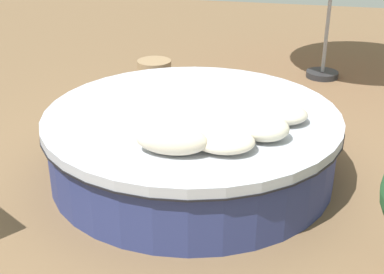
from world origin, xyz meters
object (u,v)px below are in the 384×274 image
at_px(throw_pillow_3, 281,114).
at_px(side_table, 155,80).
at_px(throw_pillow_0, 171,140).
at_px(throw_pillow_2, 263,128).
at_px(round_bed, 192,142).
at_px(throw_pillow_1, 223,141).

distance_m(throw_pillow_3, side_table, 2.45).
bearing_deg(throw_pillow_0, throw_pillow_3, -134.78).
distance_m(throw_pillow_2, side_table, 2.67).
xyz_separation_m(round_bed, throw_pillow_2, (-0.66, 0.40, 0.38)).
bearing_deg(throw_pillow_3, throw_pillow_1, 58.35).
bearing_deg(round_bed, throw_pillow_1, 120.14).
bearing_deg(round_bed, throw_pillow_2, 148.79).
bearing_deg(throw_pillow_3, throw_pillow_2, 73.20).
xyz_separation_m(throw_pillow_0, throw_pillow_1, (-0.36, -0.13, -0.03)).
bearing_deg(throw_pillow_1, side_table, -62.64).
xyz_separation_m(round_bed, throw_pillow_3, (-0.77, 0.03, 0.37)).
bearing_deg(round_bed, throw_pillow_3, 177.44).
bearing_deg(throw_pillow_1, throw_pillow_3, -121.65).
height_order(throw_pillow_0, throw_pillow_1, throw_pillow_0).
height_order(round_bed, throw_pillow_3, throw_pillow_3).
height_order(round_bed, throw_pillow_1, throw_pillow_1).
bearing_deg(throw_pillow_0, throw_pillow_2, -148.61).
distance_m(throw_pillow_0, throw_pillow_1, 0.39).
height_order(round_bed, throw_pillow_2, throw_pillow_2).
distance_m(round_bed, throw_pillow_2, 0.86).
xyz_separation_m(throw_pillow_2, side_table, (1.52, -2.14, -0.45)).
height_order(throw_pillow_3, side_table, throw_pillow_3).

